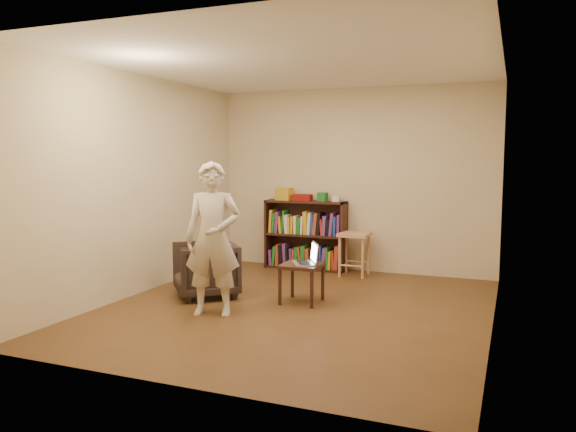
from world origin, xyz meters
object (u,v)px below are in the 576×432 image
at_px(side_table, 302,270).
at_px(laptop, 308,259).
at_px(armchair, 206,269).
at_px(bookshelf, 306,239).
at_px(stool, 354,241).
at_px(person, 213,239).

relative_size(side_table, laptop, 1.09).
distance_m(armchair, side_table, 1.16).
relative_size(bookshelf, laptop, 2.97).
bearing_deg(side_table, laptop, 19.03).
relative_size(stool, side_table, 1.34).
xyz_separation_m(stool, side_table, (-0.16, -1.64, -0.11)).
bearing_deg(stool, bookshelf, 165.66).
relative_size(armchair, person, 0.44).
xyz_separation_m(laptop, person, (-0.75, -0.81, 0.29)).
height_order(armchair, laptop, laptop).
height_order(armchair, side_table, armchair).
height_order(stool, side_table, stool).
xyz_separation_m(bookshelf, laptop, (0.69, -1.82, 0.06)).
relative_size(bookshelf, armchair, 1.71).
xyz_separation_m(stool, person, (-0.84, -2.43, 0.32)).
relative_size(armchair, side_table, 1.59).
distance_m(bookshelf, armchair, 2.06).
xyz_separation_m(armchair, laptop, (1.21, 0.18, 0.18)).
height_order(bookshelf, laptop, bookshelf).
height_order(bookshelf, armchair, bookshelf).
bearing_deg(bookshelf, side_table, -71.10).
height_order(side_table, laptop, laptop).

